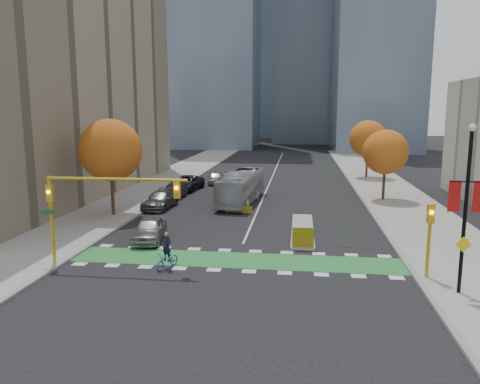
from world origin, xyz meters
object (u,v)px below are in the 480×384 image
(tree_east_near, at_px, (385,152))
(banner_lamppost, at_px, (466,203))
(traffic_signal_east, at_px, (430,230))
(bus, at_px, (241,187))
(cyclist, at_px, (167,256))
(parked_car_c, at_px, (160,200))
(parked_car_a, at_px, (150,229))
(hazard_board, at_px, (303,238))
(parked_car_b, at_px, (174,192))
(tree_west, at_px, (111,150))
(traffic_signal_west, at_px, (93,197))
(parked_car_e, at_px, (216,178))
(parked_car_d, at_px, (186,183))
(tree_east_far, at_px, (368,139))

(tree_east_near, bearing_deg, banner_lamppost, -91.17)
(traffic_signal_east, bearing_deg, bus, 122.09)
(tree_east_near, height_order, cyclist, tree_east_near)
(traffic_signal_east, xyz_separation_m, parked_car_c, (-19.50, 16.16, -1.95))
(parked_car_a, bearing_deg, bus, 65.58)
(hazard_board, distance_m, cyclist, 9.00)
(traffic_signal_east, distance_m, parked_car_b, 28.84)
(bus, height_order, parked_car_b, bus)
(hazard_board, xyz_separation_m, tree_west, (-16.00, 7.80, 4.82))
(traffic_signal_west, relative_size, parked_car_e, 1.96)
(parked_car_d, relative_size, parked_car_e, 1.35)
(tree_west, height_order, tree_east_near, tree_west)
(tree_east_near, xyz_separation_m, bus, (-13.96, -2.64, -3.32))
(tree_east_far, distance_m, parked_car_a, 38.34)
(traffic_signal_east, height_order, parked_car_d, traffic_signal_east)
(tree_west, xyz_separation_m, traffic_signal_east, (22.50, -12.51, -2.88))
(banner_lamppost, bearing_deg, tree_east_near, 88.83)
(hazard_board, relative_size, parked_car_e, 0.32)
(parked_car_b, bearing_deg, parked_car_e, 80.75)
(traffic_signal_west, xyz_separation_m, traffic_signal_east, (18.43, 0.00, -1.30))
(tree_east_far, relative_size, parked_car_d, 1.30)
(tree_west, bearing_deg, parked_car_a, -51.84)
(parked_car_c, bearing_deg, traffic_signal_west, -83.17)
(tree_east_near, xyz_separation_m, tree_east_far, (0.50, 16.00, 0.38))
(parked_car_a, bearing_deg, tree_west, 121.29)
(traffic_signal_west, xyz_separation_m, banner_lamppost, (19.43, -1.99, 0.58))
(parked_car_a, height_order, parked_car_b, parked_car_a)
(hazard_board, xyz_separation_m, bus, (-5.96, 15.16, 0.74))
(tree_west, height_order, cyclist, tree_west)
(hazard_board, relative_size, traffic_signal_west, 0.16)
(bus, bearing_deg, hazard_board, -63.39)
(tree_west, bearing_deg, parked_car_b, 70.87)
(parked_car_c, bearing_deg, bus, 30.83)
(tree_west, height_order, parked_car_c, tree_west)
(parked_car_a, bearing_deg, tree_east_near, 35.71)
(hazard_board, height_order, traffic_signal_west, traffic_signal_west)
(banner_lamppost, height_order, parked_car_d, banner_lamppost)
(tree_west, distance_m, cyclist, 15.80)
(tree_east_near, height_order, bus, tree_east_near)
(cyclist, height_order, parked_car_c, cyclist)
(traffic_signal_east, height_order, parked_car_e, traffic_signal_east)
(cyclist, xyz_separation_m, parked_car_e, (-2.83, 31.15, 0.03))
(cyclist, xyz_separation_m, parked_car_a, (-2.83, 5.50, 0.10))
(tree_east_far, distance_m, banner_lamppost, 40.52)
(parked_car_a, distance_m, parked_car_d, 20.80)
(parked_car_a, bearing_deg, hazard_board, -11.22)
(traffic_signal_west, relative_size, cyclist, 3.98)
(tree_west, relative_size, traffic_signal_east, 2.01)
(tree_west, bearing_deg, banner_lamppost, -31.68)
(parked_car_c, bearing_deg, parked_car_a, -73.74)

